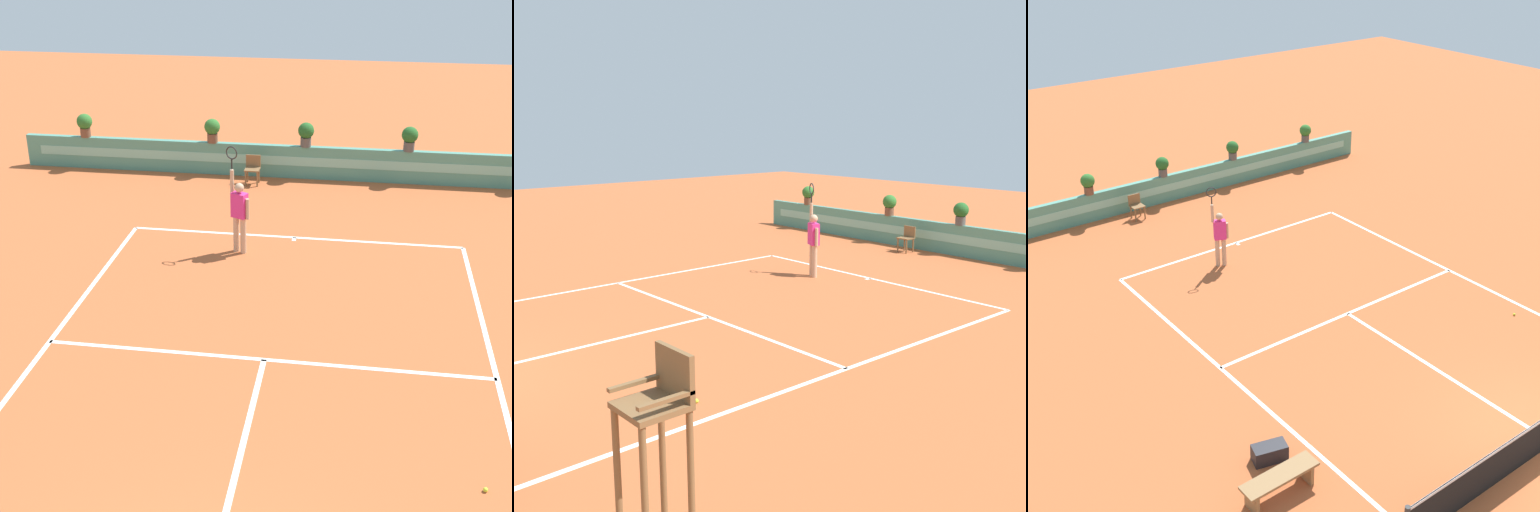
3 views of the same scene
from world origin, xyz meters
The scene contains 12 objects.
ground_plane centered at (0.00, 6.00, 0.00)m, with size 60.00×60.00×0.00m, color #B2562D.
court_lines centered at (0.00, 6.72, 0.00)m, with size 8.32×11.94×0.01m.
back_wall_barrier centered at (0.00, 16.39, 0.50)m, with size 18.00×0.21×1.00m.
ball_kid_chair centered at (-1.64, 15.66, 0.48)m, with size 0.44×0.44×0.85m.
bench_courtside centered at (-5.39, 2.30, 0.38)m, with size 1.60×0.44×0.51m.
gear_bag centered at (-4.99, 3.18, 0.18)m, with size 0.70×0.36×0.36m, color black.
tennis_player centered at (-1.22, 10.88, 1.05)m, with size 0.58×0.35×2.58m.
tennis_ball_near_baseline centered at (3.54, 3.60, 0.03)m, with size 0.07×0.07×0.07m, color #CCE033.
potted_plant_far_right centered at (6.50, 16.39, 1.41)m, with size 0.48×0.48×0.72m.
potted_plant_left centered at (-3.00, 16.39, 1.41)m, with size 0.48×0.48×0.72m.
potted_plant_right centered at (2.90, 16.39, 1.41)m, with size 0.48×0.48×0.72m.
potted_plant_centre centered at (-0.14, 16.39, 1.41)m, with size 0.48×0.48×0.72m.
Camera 3 is at (-11.32, -5.66, 10.22)m, focal length 49.76 mm.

